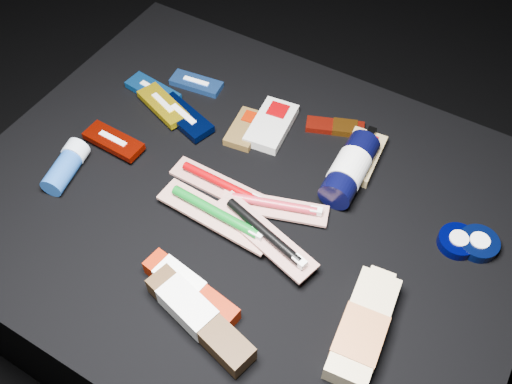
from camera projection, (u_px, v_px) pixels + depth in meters
The scene contains 22 objects.
ground at pixel (248, 301), 1.33m from camera, with size 3.00×3.00×0.00m, color black.
cloth_table at pixel (247, 257), 1.17m from camera, with size 0.98×0.78×0.40m, color black.
luna_bar_0 at pixel (196, 83), 1.18m from camera, with size 0.11×0.05×0.01m.
luna_bar_1 at pixel (153, 91), 1.16m from camera, with size 0.12×0.06×0.02m.
luna_bar_2 at pixel (184, 117), 1.11m from camera, with size 0.14×0.08×0.02m.
luna_bar_3 at pixel (163, 105), 1.13m from camera, with size 0.13×0.08×0.02m.
luna_bar_4 at pixel (114, 141), 1.07m from camera, with size 0.12×0.05×0.02m.
clif_bar_0 at pixel (246, 127), 1.10m from camera, with size 0.07×0.10×0.02m.
clif_bar_1 at pixel (272, 123), 1.11m from camera, with size 0.08×0.13×0.02m.
clif_bar_2 at pixel (361, 154), 1.06m from camera, with size 0.08×0.13×0.02m.
power_bar at pixel (338, 127), 1.11m from camera, with size 0.12×0.07×0.01m.
lotion_bottle at pixel (350, 169), 1.01m from camera, with size 0.07×0.19×0.06m.
cream_tin_upper at pixel (478, 243), 0.94m from camera, with size 0.07×0.07×0.02m.
cream_tin_lower at pixel (458, 241), 0.94m from camera, with size 0.07×0.07×0.02m.
bodywash_bottle at pixel (362, 330), 0.84m from camera, with size 0.08×0.19×0.04m.
deodorant_stick at pixel (66, 166), 1.03m from camera, with size 0.06×0.11×0.04m.
toothbrush_pack_0 at pixel (222, 185), 1.02m from camera, with size 0.20×0.05×0.02m.
toothbrush_pack_1 at pixel (276, 206), 0.98m from camera, with size 0.19×0.10×0.02m.
toothbrush_pack_2 at pixel (217, 215), 0.96m from camera, with size 0.22×0.06×0.02m.
toothbrush_pack_3 at pixel (265, 234), 0.93m from camera, with size 0.21×0.10×0.02m.
toothpaste_carton_red at pixel (187, 287), 0.89m from camera, with size 0.18×0.06×0.03m.
toothpaste_carton_green at pixel (195, 315), 0.85m from camera, with size 0.20×0.09×0.04m.
Camera 1 is at (0.32, -0.50, 1.21)m, focal length 40.00 mm.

